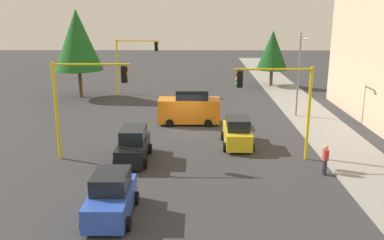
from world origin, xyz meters
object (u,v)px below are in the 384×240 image
car_yellow (237,133)px  tree_roadside_far (272,50)px  traffic_signal_near_left (279,95)px  tree_opposite_side (77,40)px  car_black (133,146)px  traffic_signal_far_right (134,56)px  car_blue (111,197)px  delivery_van_orange (190,108)px  street_lamp_curbside (300,66)px  pedestrian_crossing (325,159)px  traffic_signal_near_right (85,91)px

car_yellow → tree_roadside_far: bearing=164.5°
traffic_signal_near_left → tree_opposite_side: 24.61m
car_yellow → car_black: (2.78, -6.51, 0.00)m
traffic_signal_far_right → car_blue: size_ratio=1.45×
tree_opposite_side → delivery_van_orange: size_ratio=1.83×
traffic_signal_near_left → street_lamp_curbside: 10.24m
street_lamp_curbside → tree_opposite_side: (-8.39, -20.20, 1.44)m
tree_opposite_side → tree_roadside_far: (-6.00, 20.50, -1.59)m
delivery_van_orange → car_yellow: delivery_van_orange is taller
traffic_signal_far_right → delivery_van_orange: size_ratio=1.19×
tree_opposite_side → pedestrian_crossing: tree_opposite_side is taller
traffic_signal_near_left → traffic_signal_far_right: (-20.00, -11.40, 0.03)m
traffic_signal_near_left → tree_roadside_far: tree_roadside_far is taller
car_black → pedestrian_crossing: 11.11m
traffic_signal_far_right → delivery_van_orange: 13.70m
traffic_signal_near_left → traffic_signal_far_right: bearing=-150.3°
traffic_signal_near_right → tree_opposite_side: tree_opposite_side is taller
traffic_signal_near_left → car_black: bearing=-88.4°
pedestrian_crossing → traffic_signal_near_right: bearing=-100.0°
car_black → car_blue: same height
car_black → car_blue: size_ratio=1.06×
traffic_signal_far_right → delivery_van_orange: (12.00, 6.01, -2.76)m
delivery_van_orange → car_black: delivery_van_orange is taller
delivery_van_orange → car_black: size_ratio=1.15×
traffic_signal_far_right → pedestrian_crossing: (22.40, 13.64, -3.13)m
traffic_signal_far_right → car_blue: 27.56m
street_lamp_curbside → car_blue: bearing=-35.7°
tree_opposite_side → car_yellow: bearing=43.3°
car_blue → pedestrian_crossing: 11.88m
tree_opposite_side → street_lamp_curbside: bearing=67.4°
tree_roadside_far → car_yellow: tree_roadside_far is taller
traffic_signal_near_left → delivery_van_orange: bearing=-146.0°
street_lamp_curbside → pedestrian_crossing: size_ratio=4.12×
pedestrian_crossing → car_black: bearing=-101.2°
street_lamp_curbside → car_black: bearing=-51.0°
tree_roadside_far → pedestrian_crossing: 26.65m
tree_opposite_side → traffic_signal_near_left: bearing=42.8°
tree_opposite_side → tree_roadside_far: 21.42m
traffic_signal_near_right → car_black: size_ratio=1.42×
traffic_signal_far_right → tree_roadside_far: bearing=104.7°
delivery_van_orange → car_yellow: 6.37m
traffic_signal_near_left → street_lamp_curbside: street_lamp_curbside is taller
traffic_signal_near_right → delivery_van_orange: size_ratio=1.23×
traffic_signal_near_left → car_yellow: size_ratio=1.44×
traffic_signal_far_right → delivery_van_orange: traffic_signal_far_right is taller
tree_roadside_far → delivery_van_orange: 18.68m
car_blue → car_yellow: bearing=146.5°
traffic_signal_near_left → tree_roadside_far: (-24.00, 3.81, 0.19)m
traffic_signal_near_left → delivery_van_orange: size_ratio=1.18×
traffic_signal_near_right → car_black: bearing=85.1°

